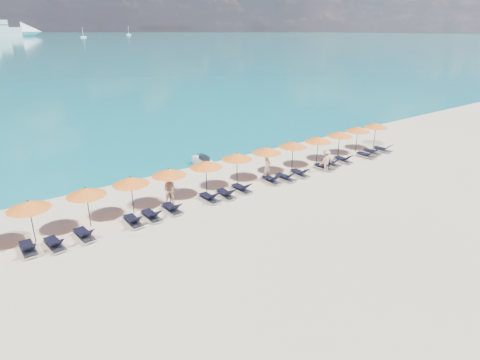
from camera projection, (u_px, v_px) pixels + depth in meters
ground at (271, 214)px, 22.99m from camera, size 1400.00×1400.00×0.00m
sailboat_near at (83, 37)px, 452.49m from camera, size 5.92×1.97×10.85m
sailboat_far at (129, 34)px, 602.76m from camera, size 6.71×2.24×12.29m
jetski at (203, 162)px, 30.90m from camera, size 1.21×2.48×0.85m
beachgoer_a at (267, 167)px, 27.91m from camera, size 0.82×0.71×1.90m
beachgoer_b at (170, 190)px, 24.07m from camera, size 0.98×0.92×1.77m
beachgoer_c at (326, 160)px, 29.63m from camera, size 1.14×0.64×1.68m
umbrella_2 at (28, 205)px, 19.32m from camera, size 2.10×2.10×2.28m
umbrella_3 at (86, 192)px, 20.89m from camera, size 2.10×2.10×2.28m
umbrella_4 at (131, 181)px, 22.40m from camera, size 2.10×2.10×2.28m
umbrella_5 at (169, 172)px, 23.73m from camera, size 2.10×2.10×2.28m
umbrella_6 at (206, 164)px, 25.14m from camera, size 2.10×2.10×2.28m
umbrella_7 at (237, 156)px, 26.70m from camera, size 2.10×2.10×2.28m
umbrella_8 at (267, 150)px, 28.03m from camera, size 2.10×2.10×2.28m
umbrella_9 at (293, 144)px, 29.45m from camera, size 2.10×2.10×2.28m
umbrella_10 at (318, 139)px, 30.77m from camera, size 2.10×2.10×2.28m
umbrella_11 at (340, 134)px, 32.36m from camera, size 2.10×2.10×2.28m
umbrella_12 at (358, 129)px, 33.88m from camera, size 2.10×2.10×2.28m
umbrella_13 at (376, 125)px, 35.23m from camera, size 2.10×2.10×2.28m
lounger_3 at (28, 248)px, 18.99m from camera, size 0.63×1.70×0.66m
lounger_4 at (55, 244)px, 19.38m from camera, size 0.77×1.75×0.66m
lounger_5 at (84, 234)px, 20.26m from camera, size 0.75×1.74×0.66m
lounger_6 at (133, 221)px, 21.71m from camera, size 0.67×1.72×0.66m
lounger_7 at (152, 215)px, 22.32m from camera, size 0.67×1.72×0.66m
lounger_8 at (172, 208)px, 23.19m from camera, size 0.65×1.71×0.66m
lounger_9 at (209, 198)px, 24.67m from camera, size 0.70×1.73×0.66m
lounger_10 at (226, 194)px, 25.22m from camera, size 0.72×1.73×0.66m
lounger_11 at (242, 188)px, 26.10m from camera, size 0.64×1.71×0.66m
lounger_12 at (271, 179)px, 27.61m from camera, size 0.72×1.73×0.66m
lounger_13 at (286, 177)px, 28.04m from camera, size 0.71×1.73×0.66m
lounger_14 at (300, 173)px, 28.86m from camera, size 0.77×1.75×0.66m
lounger_15 at (324, 167)px, 30.18m from camera, size 0.70×1.73×0.66m
lounger_16 at (331, 163)px, 31.02m from camera, size 0.71×1.73×0.66m
lounger_17 at (343, 159)px, 31.81m from camera, size 0.76×1.75×0.66m
lounger_18 at (366, 155)px, 33.01m from camera, size 0.74×1.74×0.66m
lounger_19 at (372, 151)px, 33.88m from camera, size 0.62×1.70×0.66m
lounger_20 at (383, 149)px, 34.56m from camera, size 0.73×1.74×0.66m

